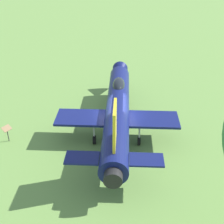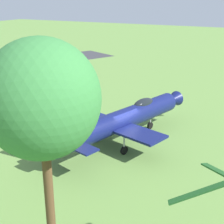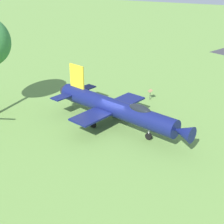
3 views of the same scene
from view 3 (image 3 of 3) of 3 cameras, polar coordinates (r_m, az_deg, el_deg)
name	(u,v)px [view 3 (image 3 of 3)]	position (r m, az deg, el deg)	size (l,w,h in m)	color
ground_plane	(115,126)	(29.73, 0.46, -2.48)	(200.00, 200.00, 0.00)	#668E42
display_jet	(118,109)	(28.72, 1.03, 0.57)	(14.21, 8.35, 4.83)	#111951
info_plaque	(150,92)	(35.39, 6.68, 3.45)	(0.70, 0.71, 1.14)	#333333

